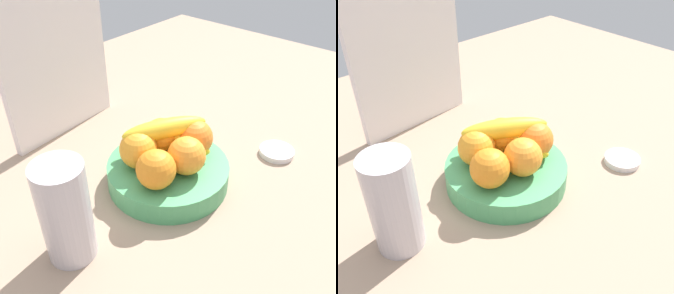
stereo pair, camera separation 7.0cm
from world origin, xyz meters
The scene contains 11 objects.
ground_plane centered at (0.00, 0.00, -1.50)cm, with size 180.00×140.00×3.00cm, color gray.
fruit_bowl centered at (-2.39, -1.03, 2.29)cm, with size 24.10×24.10×4.57cm, color #489E61.
orange_front_left centered at (-8.57, -3.54, 8.22)cm, with size 7.30×7.30×7.30cm, color orange.
orange_front_right centered at (-1.90, -5.15, 8.22)cm, with size 7.30×7.30×7.30cm, color orange.
orange_center centered at (3.92, -2.65, 8.22)cm, with size 7.30×7.30×7.30cm, color orange.
orange_back_left centered at (0.46, 2.72, 8.22)cm, with size 7.30×7.30×7.30cm, color orange.
orange_back_right centered at (-6.32, 3.03, 8.22)cm, with size 7.30×7.30×7.30cm, color orange.
banana_bunch centered at (0.00, 1.37, 8.77)cm, with size 16.80×16.97×8.40cm.
cutting_board centered at (-3.15, 30.95, 18.00)cm, with size 28.00×1.80×36.00cm, color white.
thermos_tumbler centered at (-25.90, -0.73, 8.90)cm, with size 7.91×7.91×17.79cm, color #BCB3BA.
jar_lid centered at (20.42, -13.30, 0.65)cm, with size 7.53×7.53×1.30cm, color silver.
Camera 2 is at (-41.79, -44.09, 50.07)cm, focal length 40.29 mm.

